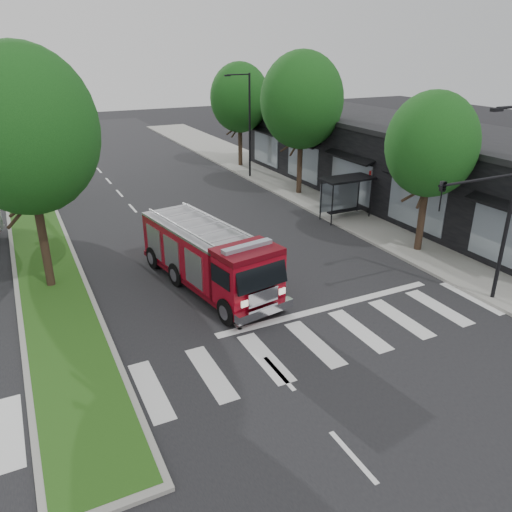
{
  "coord_description": "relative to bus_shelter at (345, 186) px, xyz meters",
  "views": [
    {
      "loc": [
        -6.67,
        -15.78,
        9.9
      ],
      "look_at": [
        1.82,
        1.36,
        1.8
      ],
      "focal_mm": 35.0,
      "sensor_mm": 36.0,
      "label": 1
    }
  ],
  "objects": [
    {
      "name": "fire_engine",
      "position": [
        -10.86,
        -5.08,
        -0.63
      ],
      "size": [
        3.87,
        8.76,
        2.93
      ],
      "rotation": [
        0.0,
        0.0,
        0.17
      ],
      "color": "#54040D",
      "rests_on": "ground"
    },
    {
      "name": "tree_median_far",
      "position": [
        -17.2,
        11.85,
        4.45
      ],
      "size": [
        5.6,
        5.6,
        9.72
      ],
      "color": "black",
      "rests_on": "ground"
    },
    {
      "name": "ground",
      "position": [
        -11.2,
        -8.15,
        -2.04
      ],
      "size": [
        140.0,
        140.0,
        0.0
      ],
      "primitive_type": "plane",
      "color": "black",
      "rests_on": "ground"
    },
    {
      "name": "tree_right_near",
      "position": [
        0.3,
        -6.15,
        3.47
      ],
      "size": [
        4.4,
        4.4,
        8.05
      ],
      "color": "black",
      "rests_on": "ground"
    },
    {
      "name": "tree_median_near",
      "position": [
        -17.2,
        -2.15,
        4.77
      ],
      "size": [
        5.8,
        5.8,
        10.16
      ],
      "color": "black",
      "rests_on": "ground"
    },
    {
      "name": "storefront_row",
      "position": [
        5.8,
        1.85,
        0.46
      ],
      "size": [
        8.0,
        30.0,
        5.0
      ],
      "primitive_type": "cube",
      "color": "black",
      "rests_on": "ground"
    },
    {
      "name": "median",
      "position": [
        -17.2,
        9.85,
        -1.96
      ],
      "size": [
        3.0,
        50.0,
        0.15
      ],
      "color": "gray",
      "rests_on": "ground"
    },
    {
      "name": "streetlight_right_far",
      "position": [
        -0.85,
        11.85,
        2.44
      ],
      "size": [
        2.11,
        0.2,
        8.0
      ],
      "color": "black",
      "rests_on": "ground"
    },
    {
      "name": "tree_right_far",
      "position": [
        0.3,
        15.85,
        3.8
      ],
      "size": [
        5.0,
        5.0,
        8.73
      ],
      "color": "black",
      "rests_on": "ground"
    },
    {
      "name": "tree_right_mid",
      "position": [
        0.3,
        5.85,
        4.45
      ],
      "size": [
        5.6,
        5.6,
        9.72
      ],
      "color": "black",
      "rests_on": "ground"
    },
    {
      "name": "streetlight_right_near",
      "position": [
        -1.59,
        -11.65,
        2.63
      ],
      "size": [
        4.08,
        0.22,
        8.0
      ],
      "color": "black",
      "rests_on": "ground"
    },
    {
      "name": "sidewalk_right",
      "position": [
        1.3,
        1.85,
        -1.96
      ],
      "size": [
        5.0,
        80.0,
        0.15
      ],
      "primitive_type": "cube",
      "color": "gray",
      "rests_on": "ground"
    },
    {
      "name": "bus_shelter",
      "position": [
        0.0,
        0.0,
        0.0
      ],
      "size": [
        3.2,
        1.6,
        2.61
      ],
      "color": "black",
      "rests_on": "ground"
    }
  ]
}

